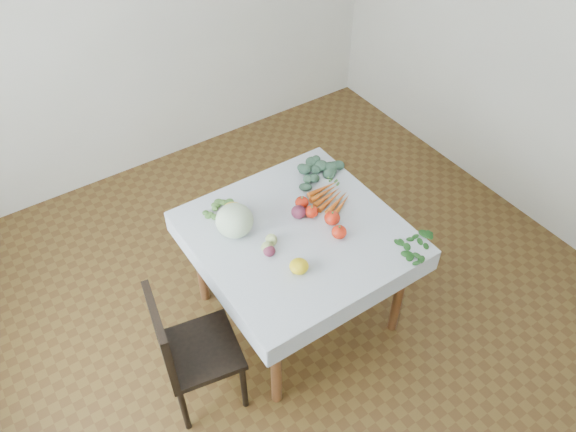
# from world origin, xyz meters

# --- Properties ---
(ground) EXTENTS (4.00, 4.00, 0.00)m
(ground) POSITION_xyz_m (0.00, 0.00, 0.00)
(ground) COLOR brown
(back_wall) EXTENTS (4.00, 0.04, 2.70)m
(back_wall) POSITION_xyz_m (0.00, 2.00, 1.35)
(back_wall) COLOR silver
(back_wall) RESTS_ON ground
(table) EXTENTS (1.00, 1.00, 0.75)m
(table) POSITION_xyz_m (0.00, 0.00, 0.65)
(table) COLOR brown
(table) RESTS_ON ground
(tablecloth) EXTENTS (1.12, 1.12, 0.01)m
(tablecloth) POSITION_xyz_m (0.00, 0.00, 0.75)
(tablecloth) COLOR silver
(tablecloth) RESTS_ON table
(chair) EXTENTS (0.46, 0.46, 0.87)m
(chair) POSITION_xyz_m (-0.83, -0.16, 0.50)
(chair) COLOR black
(chair) RESTS_ON ground
(cabbage) EXTENTS (0.27, 0.27, 0.19)m
(cabbage) POSITION_xyz_m (-0.30, 0.19, 0.85)
(cabbage) COLOR silver
(cabbage) RESTS_ON tablecloth
(tomato_a) EXTENTS (0.09, 0.09, 0.07)m
(tomato_a) POSITION_xyz_m (0.13, 0.15, 0.79)
(tomato_a) COLOR red
(tomato_a) RESTS_ON tablecloth
(tomato_b) EXTENTS (0.09, 0.09, 0.07)m
(tomato_b) POSITION_xyz_m (0.14, 0.06, 0.79)
(tomato_b) COLOR red
(tomato_b) RESTS_ON tablecloth
(tomato_c) EXTENTS (0.10, 0.10, 0.08)m
(tomato_c) POSITION_xyz_m (0.20, -0.05, 0.80)
(tomato_c) COLOR red
(tomato_c) RESTS_ON tablecloth
(tomato_d) EXTENTS (0.11, 0.11, 0.07)m
(tomato_d) POSITION_xyz_m (0.17, -0.16, 0.79)
(tomato_d) COLOR red
(tomato_d) RESTS_ON tablecloth
(heirloom_back) EXTENTS (0.15, 0.15, 0.09)m
(heirloom_back) POSITION_xyz_m (-0.24, 0.30, 0.80)
(heirloom_back) COLOR yellow
(heirloom_back) RESTS_ON tablecloth
(heirloom_front) EXTENTS (0.13, 0.13, 0.07)m
(heirloom_front) POSITION_xyz_m (-0.16, -0.24, 0.79)
(heirloom_front) COLOR yellow
(heirloom_front) RESTS_ON tablecloth
(onion_a) EXTENTS (0.08, 0.08, 0.06)m
(onion_a) POSITION_xyz_m (-0.23, -0.06, 0.78)
(onion_a) COLOR #581932
(onion_a) RESTS_ON tablecloth
(onion_b) EXTENTS (0.11, 0.11, 0.07)m
(onion_b) POSITION_xyz_m (0.07, 0.10, 0.79)
(onion_b) COLOR #581932
(onion_b) RESTS_ON tablecloth
(tomatillo_cluster) EXTENTS (0.13, 0.11, 0.05)m
(tomatillo_cluster) POSITION_xyz_m (-0.23, 0.00, 0.78)
(tomatillo_cluster) COLOR #AFC06E
(tomatillo_cluster) RESTS_ON tablecloth
(carrot_bunch) EXTENTS (0.23, 0.27, 0.03)m
(carrot_bunch) POSITION_xyz_m (0.31, 0.11, 0.77)
(carrot_bunch) COLOR #E25819
(carrot_bunch) RESTS_ON tablecloth
(kale_bunch) EXTENTS (0.32, 0.26, 0.04)m
(kale_bunch) POSITION_xyz_m (0.38, 0.33, 0.78)
(kale_bunch) COLOR #395E48
(kale_bunch) RESTS_ON tablecloth
(basil_bunch) EXTENTS (0.25, 0.21, 0.01)m
(basil_bunch) POSITION_xyz_m (0.48, -0.47, 0.76)
(basil_bunch) COLOR #19511B
(basil_bunch) RESTS_ON tablecloth
(dill_bunch) EXTENTS (0.21, 0.17, 0.02)m
(dill_bunch) POSITION_xyz_m (-0.30, 0.39, 0.77)
(dill_bunch) COLOR #57853D
(dill_bunch) RESTS_ON tablecloth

